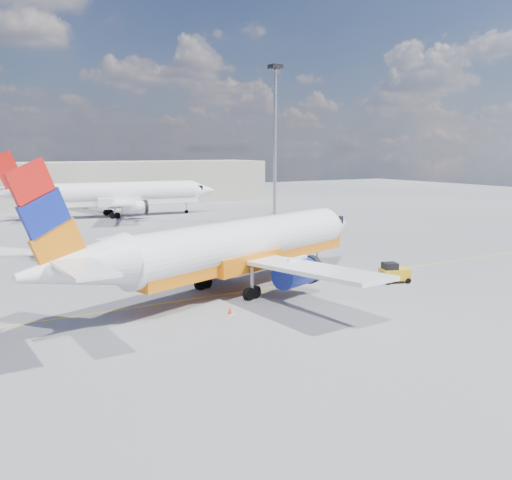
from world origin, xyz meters
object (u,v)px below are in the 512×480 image
main_jet (235,247)px  traffic_cone (230,311)px  gse_tug (394,273)px  second_jet (117,195)px

main_jet → traffic_cone: bearing=-141.8°
main_jet → traffic_cone: 6.73m
gse_tug → main_jet: bearing=178.5°
gse_tug → traffic_cone: gse_tug is taller
gse_tug → second_jet: bearing=111.8°
second_jet → gse_tug: (4.95, -54.45, -2.65)m
main_jet → traffic_cone: main_jet is taller
main_jet → second_jet: 51.00m
second_jet → traffic_cone: bearing=-95.0°
second_jet → traffic_cone: 56.60m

